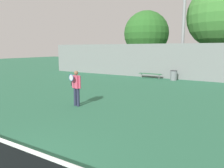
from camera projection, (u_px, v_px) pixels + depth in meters
tennis_player at (76, 86)px, 9.93m from camera, size 0.57×0.45×1.63m
bench_courtside_near at (150, 74)px, 19.28m from camera, size 2.05×0.40×0.43m
light_pole_near_left at (184, 9)px, 18.22m from camera, size 0.90×0.60×10.11m
trash_bin at (174, 75)px, 18.14m from camera, size 0.56×0.56×0.82m
back_fence at (187, 62)px, 18.12m from camera, size 29.45×0.06×3.04m
tree_green_tall at (220, 16)px, 19.66m from camera, size 5.80×5.80×8.43m
tree_green_broad at (146, 33)px, 24.78m from camera, size 5.04×5.04×6.83m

